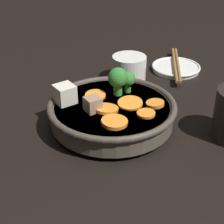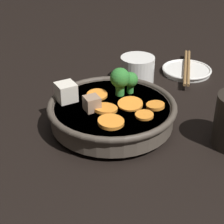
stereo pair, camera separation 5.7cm
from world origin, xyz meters
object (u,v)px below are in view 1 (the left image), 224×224
at_px(chopsticks_pair, 176,64).
at_px(stirfry_bowl, 112,111).
at_px(side_saucer, 176,68).
at_px(tea_cup, 129,68).

bearing_deg(chopsticks_pair, stirfry_bowl, -114.10).
distance_m(side_saucer, chopsticks_pair, 0.01).
xyz_separation_m(stirfry_bowl, tea_cup, (0.01, 0.21, -0.00)).
bearing_deg(stirfry_bowl, side_saucer, 65.90).
relative_size(side_saucer, chopsticks_pair, 0.58).
bearing_deg(side_saucer, stirfry_bowl, -114.10).
bearing_deg(tea_cup, side_saucer, 32.91).
relative_size(stirfry_bowl, chopsticks_pair, 1.15).
height_order(tea_cup, chopsticks_pair, tea_cup).
bearing_deg(stirfry_bowl, chopsticks_pair, 65.90).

